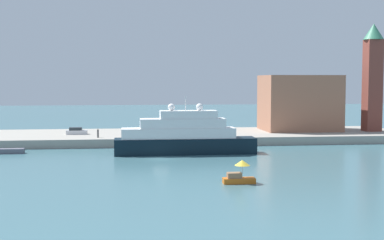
{
  "coord_description": "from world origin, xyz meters",
  "views": [
    {
      "loc": [
        -5.03,
        -86.46,
        12.99
      ],
      "look_at": [
        5.9,
        6.0,
        6.07
      ],
      "focal_mm": 49.24,
      "sensor_mm": 36.0,
      "label": 1
    }
  ],
  "objects_px": {
    "bell_tower": "(373,73)",
    "large_yacht": "(184,137)",
    "work_barge": "(11,151)",
    "parked_car": "(77,131)",
    "small_motorboat": "(239,174)",
    "mooring_bollard": "(179,136)",
    "person_figure": "(98,133)",
    "harbor_building": "(299,103)"
  },
  "relations": [
    {
      "from": "harbor_building",
      "to": "mooring_bollard",
      "type": "xyz_separation_m",
      "value": [
        -28.93,
        -13.08,
        -5.9
      ]
    },
    {
      "from": "work_barge",
      "to": "mooring_bollard",
      "type": "distance_m",
      "value": 31.79
    },
    {
      "from": "person_figure",
      "to": "mooring_bollard",
      "type": "relative_size",
      "value": 2.32
    },
    {
      "from": "bell_tower",
      "to": "person_figure",
      "type": "distance_m",
      "value": 62.02
    },
    {
      "from": "bell_tower",
      "to": "person_figure",
      "type": "bearing_deg",
      "value": -173.61
    },
    {
      "from": "bell_tower",
      "to": "parked_car",
      "type": "distance_m",
      "value": 66.5
    },
    {
      "from": "large_yacht",
      "to": "parked_car",
      "type": "distance_m",
      "value": 29.11
    },
    {
      "from": "harbor_building",
      "to": "person_figure",
      "type": "height_order",
      "value": "harbor_building"
    },
    {
      "from": "small_motorboat",
      "to": "parked_car",
      "type": "xyz_separation_m",
      "value": [
        -25.0,
        48.12,
        1.15
      ]
    },
    {
      "from": "small_motorboat",
      "to": "bell_tower",
      "type": "height_order",
      "value": "bell_tower"
    },
    {
      "from": "bell_tower",
      "to": "mooring_bollard",
      "type": "height_order",
      "value": "bell_tower"
    },
    {
      "from": "small_motorboat",
      "to": "mooring_bollard",
      "type": "distance_m",
      "value": 39.04
    },
    {
      "from": "large_yacht",
      "to": "bell_tower",
      "type": "xyz_separation_m",
      "value": [
        44.61,
        19.96,
        11.57
      ]
    },
    {
      "from": "person_figure",
      "to": "mooring_bollard",
      "type": "bearing_deg",
      "value": -7.31
    },
    {
      "from": "large_yacht",
      "to": "bell_tower",
      "type": "relative_size",
      "value": 1.04
    },
    {
      "from": "work_barge",
      "to": "person_figure",
      "type": "bearing_deg",
      "value": 31.21
    },
    {
      "from": "bell_tower",
      "to": "parked_car",
      "type": "relative_size",
      "value": 5.5
    },
    {
      "from": "bell_tower",
      "to": "mooring_bollard",
      "type": "bearing_deg",
      "value": -168.75
    },
    {
      "from": "large_yacht",
      "to": "harbor_building",
      "type": "height_order",
      "value": "harbor_building"
    },
    {
      "from": "bell_tower",
      "to": "large_yacht",
      "type": "bearing_deg",
      "value": -155.9
    },
    {
      "from": "bell_tower",
      "to": "person_figure",
      "type": "xyz_separation_m",
      "value": [
        -60.44,
        -6.77,
        -12.13
      ]
    },
    {
      "from": "work_barge",
      "to": "person_figure",
      "type": "height_order",
      "value": "person_figure"
    },
    {
      "from": "work_barge",
      "to": "bell_tower",
      "type": "height_order",
      "value": "bell_tower"
    },
    {
      "from": "work_barge",
      "to": "harbor_building",
      "type": "xyz_separation_m",
      "value": [
        59.9,
        20.04,
        7.55
      ]
    },
    {
      "from": "harbor_building",
      "to": "bell_tower",
      "type": "relative_size",
      "value": 0.7
    },
    {
      "from": "small_motorboat",
      "to": "bell_tower",
      "type": "relative_size",
      "value": 0.17
    },
    {
      "from": "work_barge",
      "to": "parked_car",
      "type": "distance_m",
      "value": 19.18
    },
    {
      "from": "work_barge",
      "to": "person_figure",
      "type": "relative_size",
      "value": 2.54
    },
    {
      "from": "work_barge",
      "to": "bell_tower",
      "type": "relative_size",
      "value": 0.19
    },
    {
      "from": "harbor_building",
      "to": "bell_tower",
      "type": "distance_m",
      "value": 17.35
    },
    {
      "from": "small_motorboat",
      "to": "mooring_bollard",
      "type": "xyz_separation_m",
      "value": [
        -4.02,
        38.82,
        0.9
      ]
    },
    {
      "from": "work_barge",
      "to": "person_figure",
      "type": "distance_m",
      "value": 17.54
    },
    {
      "from": "person_figure",
      "to": "mooring_bollard",
      "type": "distance_m",
      "value": 16.21
    },
    {
      "from": "bell_tower",
      "to": "mooring_bollard",
      "type": "relative_size",
      "value": 30.84
    },
    {
      "from": "parked_car",
      "to": "person_figure",
      "type": "relative_size",
      "value": 2.41
    },
    {
      "from": "bell_tower",
      "to": "person_figure",
      "type": "height_order",
      "value": "bell_tower"
    },
    {
      "from": "parked_car",
      "to": "large_yacht",
      "type": "bearing_deg",
      "value": -44.59
    },
    {
      "from": "parked_car",
      "to": "bell_tower",
      "type": "bearing_deg",
      "value": -0.41
    },
    {
      "from": "harbor_building",
      "to": "person_figure",
      "type": "distance_m",
      "value": 46.66
    },
    {
      "from": "large_yacht",
      "to": "small_motorboat",
      "type": "bearing_deg",
      "value": -81.23
    },
    {
      "from": "work_barge",
      "to": "parked_car",
      "type": "relative_size",
      "value": 1.05
    },
    {
      "from": "mooring_bollard",
      "to": "work_barge",
      "type": "bearing_deg",
      "value": -167.33
    }
  ]
}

